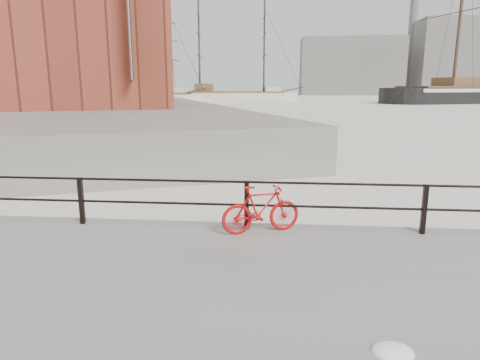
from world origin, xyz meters
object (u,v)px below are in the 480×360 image
(workboat_near, at_px, (58,116))
(workboat_far, at_px, (37,109))
(bicycle, at_px, (261,209))
(schooner_mid, at_px, (232,101))
(schooner_left, at_px, (145,103))

(workboat_near, relative_size, workboat_far, 0.97)
(bicycle, xyz_separation_m, schooner_mid, (-9.13, 78.00, -0.83))
(bicycle, bearing_deg, workboat_near, 102.12)
(schooner_mid, xyz_separation_m, schooner_left, (-15.58, -7.18, 0.00))
(bicycle, height_order, schooner_mid, schooner_mid)
(schooner_left, xyz_separation_m, workboat_near, (1.83, -35.62, 0.00))
(workboat_far, bearing_deg, schooner_mid, 9.07)
(workboat_near, distance_m, workboat_far, 16.09)
(workboat_near, height_order, workboat_far, same)
(schooner_mid, distance_m, schooner_left, 17.15)
(schooner_mid, bearing_deg, schooner_left, -161.00)
(workboat_far, bearing_deg, bicycle, -98.73)
(workboat_near, bearing_deg, bicycle, -69.44)
(schooner_left, distance_m, workboat_near, 35.66)
(schooner_left, height_order, workboat_far, schooner_left)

